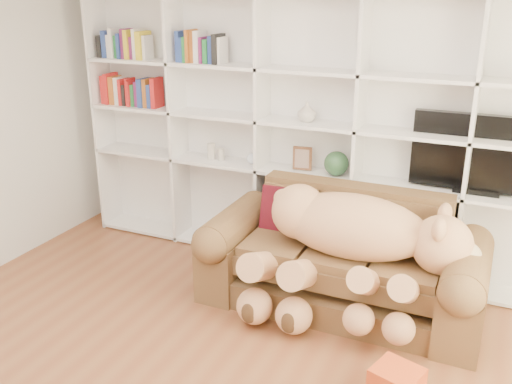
% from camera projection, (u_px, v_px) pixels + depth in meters
% --- Properties ---
extents(wall_back, '(5.00, 0.02, 2.70)m').
position_uv_depth(wall_back, '(317.00, 113.00, 5.06)').
color(wall_back, silver).
rests_on(wall_back, floor).
extents(bookshelf, '(4.43, 0.35, 2.40)m').
position_uv_depth(bookshelf, '(286.00, 119.00, 5.05)').
color(bookshelf, white).
rests_on(bookshelf, floor).
extents(sofa, '(2.16, 0.93, 0.91)m').
position_uv_depth(sofa, '(342.00, 265.00, 4.50)').
color(sofa, brown).
rests_on(sofa, floor).
extents(teddy_bear, '(1.65, 0.90, 0.96)m').
position_uv_depth(teddy_bear, '(350.00, 242.00, 4.21)').
color(teddy_bear, tan).
rests_on(teddy_bear, sofa).
extents(throw_pillow, '(0.40, 0.22, 0.41)m').
position_uv_depth(throw_pillow, '(285.00, 211.00, 4.73)').
color(throw_pillow, '#560E12').
rests_on(throw_pillow, sofa).
extents(tv, '(1.06, 0.18, 0.63)m').
position_uv_depth(tv, '(481.00, 155.00, 4.45)').
color(tv, black).
rests_on(tv, bookshelf).
extents(picture_frame, '(0.17, 0.05, 0.21)m').
position_uv_depth(picture_frame, '(302.00, 158.00, 5.04)').
color(picture_frame, brown).
rests_on(picture_frame, bookshelf).
extents(green_vase, '(0.21, 0.21, 0.21)m').
position_uv_depth(green_vase, '(336.00, 164.00, 4.92)').
color(green_vase, '#2A5330').
rests_on(green_vase, bookshelf).
extents(figurine_tall, '(0.10, 0.10, 0.15)m').
position_uv_depth(figurine_tall, '(211.00, 151.00, 5.40)').
color(figurine_tall, beige).
rests_on(figurine_tall, bookshelf).
extents(figurine_short, '(0.08, 0.08, 0.11)m').
position_uv_depth(figurine_short, '(221.00, 154.00, 5.37)').
color(figurine_short, beige).
rests_on(figurine_short, bookshelf).
extents(snow_globe, '(0.10, 0.10, 0.10)m').
position_uv_depth(snow_globe, '(252.00, 158.00, 5.25)').
color(snow_globe, white).
rests_on(snow_globe, bookshelf).
extents(shelf_vase, '(0.21, 0.21, 0.17)m').
position_uv_depth(shelf_vase, '(307.00, 112.00, 4.88)').
color(shelf_vase, beige).
rests_on(shelf_vase, bookshelf).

